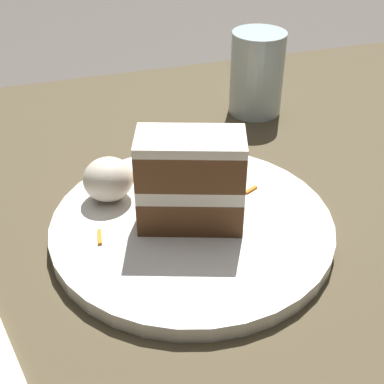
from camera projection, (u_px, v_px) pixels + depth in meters
name	position (u px, v px, depth m)	size (l,w,h in m)	color
ground_plane	(192.00, 233.00, 0.63)	(6.00, 6.00, 0.00)	#4C4742
dining_table	(192.00, 222.00, 0.62)	(1.33, 0.86, 0.03)	#4C422D
plate	(192.00, 226.00, 0.58)	(0.30, 0.30, 0.02)	white
cake_slice	(190.00, 181.00, 0.54)	(0.12, 0.09, 0.10)	brown
cream_dollop	(108.00, 179.00, 0.59)	(0.06, 0.05, 0.05)	silver
orange_garnish	(164.00, 168.00, 0.65)	(0.07, 0.07, 0.01)	orange
carrot_shreds_scatter	(181.00, 194.00, 0.61)	(0.19, 0.11, 0.00)	orange
drinking_glass	(256.00, 79.00, 0.80)	(0.08, 0.08, 0.12)	silver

